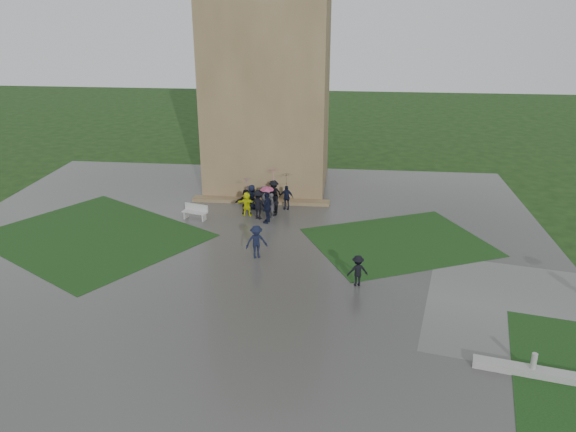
# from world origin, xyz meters

# --- Properties ---
(ground) EXTENTS (120.00, 120.00, 0.00)m
(ground) POSITION_xyz_m (0.00, 0.00, 0.00)
(ground) COLOR black
(plaza) EXTENTS (34.00, 34.00, 0.02)m
(plaza) POSITION_xyz_m (0.00, 2.00, 0.01)
(plaza) COLOR #383735
(plaza) RESTS_ON ground
(lawn_inset_left) EXTENTS (14.10, 13.46, 0.01)m
(lawn_inset_left) POSITION_xyz_m (-8.50, 4.00, 0.03)
(lawn_inset_left) COLOR black
(lawn_inset_left) RESTS_ON plaza
(lawn_inset_right) EXTENTS (11.12, 10.15, 0.01)m
(lawn_inset_right) POSITION_xyz_m (8.50, 5.00, 0.03)
(lawn_inset_right) COLOR black
(lawn_inset_right) RESTS_ON plaza
(tower) EXTENTS (8.00, 8.00, 18.00)m
(tower) POSITION_xyz_m (0.00, 15.00, 9.00)
(tower) COLOR brown
(tower) RESTS_ON ground
(tower_plinth) EXTENTS (9.00, 0.80, 0.22)m
(tower_plinth) POSITION_xyz_m (0.00, 10.60, 0.13)
(tower_plinth) COLOR brown
(tower_plinth) RESTS_ON plaza
(bench) EXTENTS (1.64, 0.90, 0.91)m
(bench) POSITION_xyz_m (-3.47, 7.24, 0.49)
(bench) COLOR #ABABA6
(bench) RESTS_ON plaza
(visitor_cluster) EXTENTS (3.62, 4.09, 2.51)m
(visitor_cluster) POSITION_xyz_m (0.52, 8.60, 1.09)
(visitor_cluster) COLOR black
(visitor_cluster) RESTS_ON plaza
(pedestrian_mid) EXTENTS (1.26, 0.96, 1.74)m
(pedestrian_mid) POSITION_xyz_m (1.07, 2.26, 0.89)
(pedestrian_mid) COLOR black
(pedestrian_mid) RESTS_ON plaza
(pedestrian_near) EXTENTS (1.05, 0.71, 1.49)m
(pedestrian_near) POSITION_xyz_m (6.18, -0.22, 0.77)
(pedestrian_near) COLOR black
(pedestrian_near) RESTS_ON plaza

